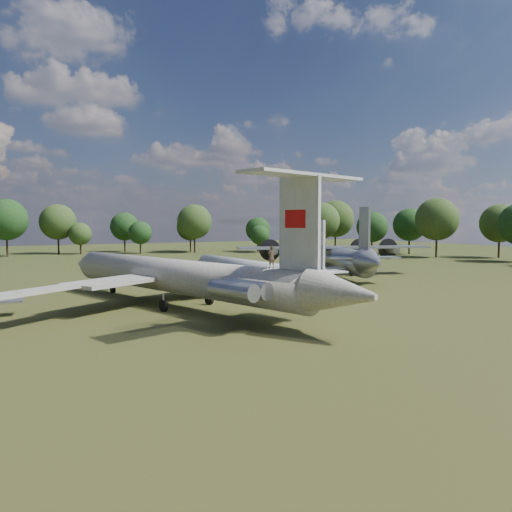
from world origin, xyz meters
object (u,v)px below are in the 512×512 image
il62_airliner (176,283)px  an12_transport (336,261)px  person_on_il62 (271,257)px  tu104_jet (252,275)px

il62_airliner → an12_transport: 37.38m
an12_transport → person_on_il62: size_ratio=18.88×
person_on_il62 → tu104_jet: bearing=-120.5°
il62_airliner → person_on_il62: 14.68m
il62_airliner → an12_transport: (33.79, 15.99, -0.10)m
person_on_il62 → an12_transport: bearing=-142.0°
il62_airliner → an12_transport: bearing=8.8°
tu104_jet → an12_transport: size_ratio=1.06×
tu104_jet → an12_transport: bearing=19.5°
an12_transport → tu104_jet: bearing=-139.1°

